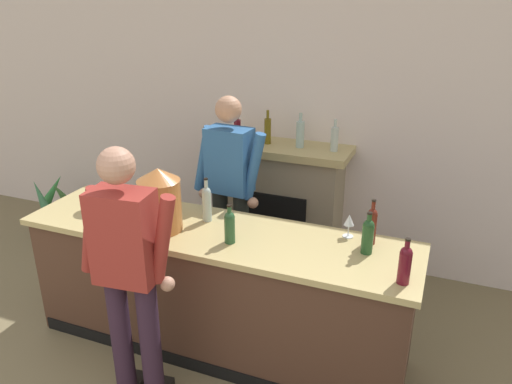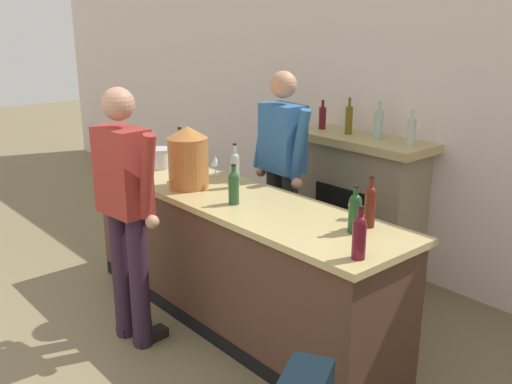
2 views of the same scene
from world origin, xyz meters
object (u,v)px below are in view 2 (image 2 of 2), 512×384
object	(u,v)px
wine_bottle_merlot_tall	(370,205)
wine_bottle_rose_blush	(354,211)
ice_bucket_steel	(159,158)
wine_glass_front_left	(215,162)
person_bartender	(281,171)
wine_bottle_riesling_slim	(234,168)
wine_bottle_port_short	(180,146)
wine_bottle_burgundy_dark	(233,186)
wine_bottle_cabernet_heavy	(359,235)
copper_dispenser	(188,157)
potted_plant_corner	(169,188)
fireplace_stone	(359,203)
person_customer	(125,208)
wine_glass_front_right	(353,201)

from	to	relation	value
wine_bottle_merlot_tall	wine_bottle_rose_blush	bearing A→B (deg)	-89.85
ice_bucket_steel	wine_glass_front_left	xyz separation A→B (m)	(0.48, 0.22, 0.02)
person_bartender	ice_bucket_steel	xyz separation A→B (m)	(-0.79, -0.65, 0.06)
wine_bottle_riesling_slim	wine_bottle_port_short	bearing A→B (deg)	171.78
wine_bottle_burgundy_dark	wine_bottle_cabernet_heavy	size ratio (longest dim) A/B	0.95
person_bartender	copper_dispenser	xyz separation A→B (m)	(-0.17, -0.78, 0.21)
ice_bucket_steel	wine_glass_front_left	world-z (taller)	ice_bucket_steel
potted_plant_corner	wine_bottle_cabernet_heavy	bearing A→B (deg)	-18.28
fireplace_stone	wine_bottle_burgundy_dark	size ratio (longest dim) A/B	5.58
person_customer	wine_glass_front_left	size ratio (longest dim) A/B	11.28
wine_bottle_rose_blush	fireplace_stone	bearing A→B (deg)	127.47
copper_dispenser	wine_bottle_cabernet_heavy	bearing A→B (deg)	-2.78
potted_plant_corner	wine_glass_front_left	size ratio (longest dim) A/B	4.22
copper_dispenser	wine_bottle_riesling_slim	world-z (taller)	copper_dispenser
wine_glass_front_right	wine_glass_front_left	bearing A→B (deg)	-179.08
wine_bottle_port_short	wine_bottle_burgundy_dark	bearing A→B (deg)	-17.44
potted_plant_corner	copper_dispenser	distance (m)	2.65
wine_bottle_merlot_tall	wine_bottle_cabernet_heavy	world-z (taller)	wine_bottle_merlot_tall
wine_bottle_riesling_slim	wine_glass_front_left	size ratio (longest dim) A/B	2.12
wine_bottle_cabernet_heavy	wine_glass_front_right	size ratio (longest dim) A/B	1.74
copper_dispenser	wine_bottle_merlot_tall	distance (m)	1.44
person_bartender	wine_glass_front_right	bearing A→B (deg)	-20.60
person_bartender	wine_glass_front_right	size ratio (longest dim) A/B	10.81
wine_bottle_port_short	wine_bottle_merlot_tall	size ratio (longest dim) A/B	0.96
fireplace_stone	wine_bottle_riesling_slim	xyz separation A→B (m)	(-0.14, -1.28, 0.50)
person_customer	wine_bottle_merlot_tall	size ratio (longest dim) A/B	5.58
wine_bottle_merlot_tall	wine_bottle_cabernet_heavy	size ratio (longest dim) A/B	1.10
fireplace_stone	wine_glass_front_left	size ratio (longest dim) A/B	9.75
person_bartender	wine_bottle_port_short	size ratio (longest dim) A/B	5.86
wine_bottle_port_short	fireplace_stone	bearing A→B (deg)	47.31
copper_dispenser	wine_glass_front_right	bearing A→B (deg)	16.92
person_customer	wine_bottle_rose_blush	xyz separation A→B (m)	(1.26, 0.79, 0.12)
wine_glass_front_right	ice_bucket_steel	bearing A→B (deg)	-172.55
ice_bucket_steel	wine_bottle_cabernet_heavy	size ratio (longest dim) A/B	0.69
wine_bottle_riesling_slim	wine_glass_front_right	bearing A→B (deg)	7.19
fireplace_stone	wine_bottle_burgundy_dark	bearing A→B (deg)	-84.39
wine_bottle_merlot_tall	ice_bucket_steel	bearing A→B (deg)	-174.27
copper_dispenser	fireplace_stone	bearing A→B (deg)	76.24
copper_dispenser	ice_bucket_steel	xyz separation A→B (m)	(-0.62, 0.13, -0.15)
wine_bottle_cabernet_heavy	fireplace_stone	bearing A→B (deg)	128.50
wine_bottle_riesling_slim	wine_bottle_rose_blush	world-z (taller)	wine_bottle_riesling_slim
wine_bottle_rose_blush	wine_bottle_burgundy_dark	bearing A→B (deg)	-167.39
person_customer	wine_bottle_riesling_slim	size ratio (longest dim) A/B	5.33
wine_bottle_port_short	wine_glass_front_right	xyz separation A→B (m)	(1.92, -0.00, -0.02)
wine_bottle_merlot_tall	wine_bottle_rose_blush	xyz separation A→B (m)	(0.00, -0.14, -0.01)
wine_bottle_cabernet_heavy	wine_glass_front_right	xyz separation A→B (m)	(-0.42, 0.46, -0.01)
wine_bottle_riesling_slim	wine_glass_front_right	world-z (taller)	wine_bottle_riesling_slim
fireplace_stone	wine_bottle_port_short	xyz separation A→B (m)	(-1.06, -1.15, 0.49)
wine_bottle_burgundy_dark	wine_bottle_rose_blush	distance (m)	0.89
fireplace_stone	wine_bottle_cabernet_heavy	distance (m)	2.11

